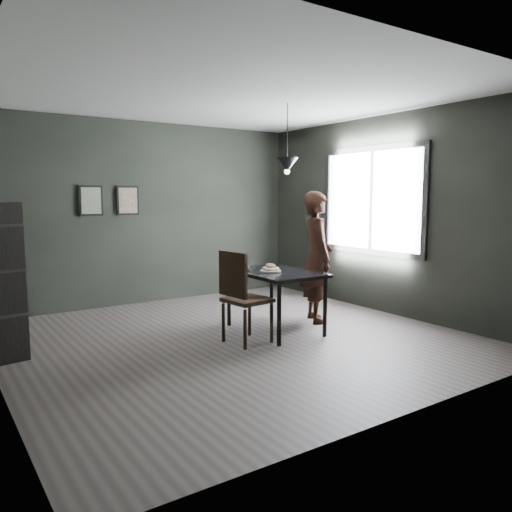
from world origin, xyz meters
TOP-DOWN VIEW (x-y plane):
  - ground at (0.00, 0.00)m, footprint 5.00×5.00m
  - back_wall at (0.00, 2.50)m, footprint 5.00×0.10m
  - ceiling at (0.00, 0.00)m, footprint 5.00×5.00m
  - window_assembly at (2.47, 0.20)m, footprint 0.04×1.96m
  - cafe_table at (0.60, 0.00)m, footprint 0.80×1.20m
  - white_plate at (0.53, -0.01)m, footprint 0.23×0.23m
  - donut_pile at (0.53, -0.01)m, footprint 0.21×0.21m
  - woman at (1.35, 0.10)m, footprint 0.63×0.75m
  - wood_chair at (-0.04, -0.23)m, footprint 0.51×0.51m
  - shelf_unit at (-2.32, 0.75)m, footprint 0.38×0.58m
  - pendant_lamp at (0.85, 0.10)m, footprint 0.28×0.28m
  - framed_print_left at (-0.90, 2.47)m, footprint 0.34×0.04m
  - framed_print_right at (-0.35, 2.47)m, footprint 0.34×0.04m

SIDE VIEW (x-z plane):
  - ground at x=0.00m, z-range 0.00..0.00m
  - wood_chair at x=-0.04m, z-range 0.07..1.13m
  - cafe_table at x=0.60m, z-range 0.30..1.05m
  - white_plate at x=0.53m, z-range 0.75..0.76m
  - donut_pile at x=0.53m, z-range 0.75..0.84m
  - shelf_unit at x=-2.32m, z-range 0.00..1.61m
  - woman at x=1.35m, z-range 0.00..1.73m
  - back_wall at x=0.00m, z-range 0.00..2.80m
  - window_assembly at x=2.47m, z-range 0.82..2.38m
  - framed_print_left at x=-0.90m, z-range 1.38..1.82m
  - framed_print_right at x=-0.35m, z-range 1.38..1.82m
  - pendant_lamp at x=0.85m, z-range 1.62..2.48m
  - ceiling at x=0.00m, z-range 2.79..2.81m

